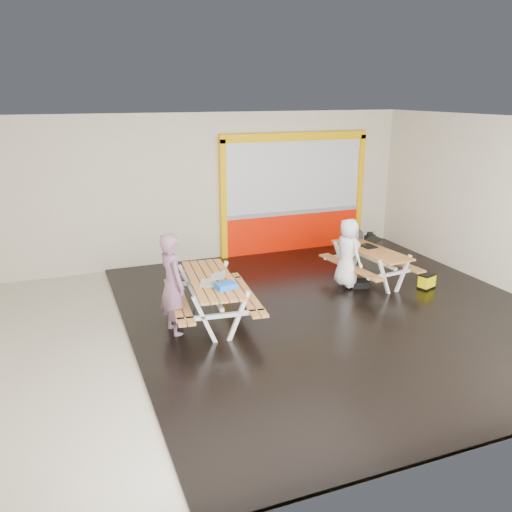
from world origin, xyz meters
name	(u,v)px	position (x,y,z in m)	size (l,w,h in m)	color
room	(275,228)	(0.00, 0.00, 1.75)	(10.02, 8.02, 3.52)	beige
deck	(336,312)	(1.25, 0.00, 0.03)	(7.50, 7.98, 0.05)	black
kiosk	(294,196)	(2.20, 3.93, 1.44)	(3.88, 0.16, 3.00)	#FA1800
picnic_table_left	(212,289)	(-1.02, 0.41, 0.65)	(1.65, 2.27, 0.86)	#C27B3A
picnic_table_right	(371,257)	(2.70, 1.15, 0.59)	(1.52, 2.06, 0.77)	#C27B3A
person_left	(173,284)	(-1.74, 0.25, 0.89)	(0.64, 0.42, 1.76)	#7D546B
person_right	(348,252)	(2.06, 1.02, 0.81)	(0.69, 0.45, 1.41)	white
laptop_left	(212,280)	(-1.08, 0.16, 0.91)	(0.52, 0.50, 0.18)	silver
laptop_right	(370,244)	(2.80, 1.34, 0.83)	(0.44, 0.39, 0.18)	black
blue_pouch	(226,286)	(-0.94, -0.15, 0.90)	(0.32, 0.23, 0.10)	blue
toolbox	(355,235)	(2.83, 2.02, 0.85)	(0.37, 0.24, 0.20)	black
backpack	(370,241)	(3.13, 1.86, 0.71)	(0.28, 0.24, 0.40)	black
dark_case	(359,284)	(2.33, 0.95, 0.12)	(0.37, 0.28, 0.14)	black
fluke_bag	(427,281)	(3.59, 0.38, 0.20)	(0.41, 0.33, 0.30)	black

